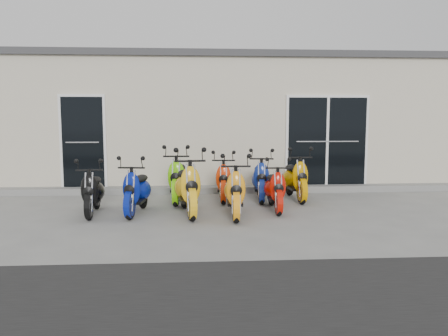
{
  "coord_description": "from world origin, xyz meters",
  "views": [
    {
      "loc": [
        -0.57,
        -8.21,
        1.77
      ],
      "look_at": [
        0.0,
        0.6,
        0.75
      ],
      "focal_mm": 35.0,
      "sensor_mm": 36.0,
      "label": 1
    }
  ],
  "objects": [
    {
      "name": "scooter_back_green",
      "position": [
        -0.95,
        0.97,
        0.62
      ],
      "size": [
        0.69,
        1.7,
        1.23
      ],
      "primitive_type": null,
      "rotation": [
        0.0,
        0.0,
        -0.05
      ],
      "color": "#70DF08",
      "rests_on": "ground"
    },
    {
      "name": "scooter_back_red",
      "position": [
        0.02,
        1.05,
        0.55
      ],
      "size": [
        0.66,
        1.54,
        1.11
      ],
      "primitive_type": null,
      "rotation": [
        0.0,
        0.0,
        -0.08
      ],
      "color": "red",
      "rests_on": "ground"
    },
    {
      "name": "door_left",
      "position": [
        -3.2,
        2.17,
        1.26
      ],
      "size": [
        1.07,
        0.08,
        2.22
      ],
      "primitive_type": "cube",
      "color": "black",
      "rests_on": "front_step"
    },
    {
      "name": "building",
      "position": [
        0.0,
        5.2,
        1.6
      ],
      "size": [
        14.0,
        6.0,
        3.2
      ],
      "primitive_type": "cube",
      "color": "beige",
      "rests_on": "ground"
    },
    {
      "name": "door_right",
      "position": [
        2.6,
        2.17,
        1.26
      ],
      "size": [
        2.02,
        0.08,
        2.22
      ],
      "primitive_type": "cube",
      "color": "black",
      "rests_on": "front_step"
    },
    {
      "name": "roof_cap",
      "position": [
        0.0,
        5.2,
        3.28
      ],
      "size": [
        14.2,
        6.2,
        0.16
      ],
      "primitive_type": "cube",
      "color": "#3F3F42",
      "rests_on": "building"
    },
    {
      "name": "scooter_front_blue",
      "position": [
        -1.66,
        -0.18,
        0.55
      ],
      "size": [
        0.72,
        1.56,
        1.11
      ],
      "primitive_type": null,
      "rotation": [
        0.0,
        0.0,
        -0.12
      ],
      "color": "#07198A",
      "rests_on": "ground"
    },
    {
      "name": "front_step",
      "position": [
        0.0,
        2.02,
        0.07
      ],
      "size": [
        14.0,
        0.4,
        0.15
      ],
      "primitive_type": "cube",
      "color": "gray",
      "rests_on": "ground"
    },
    {
      "name": "scooter_back_yellow",
      "position": [
        1.57,
        1.0,
        0.59
      ],
      "size": [
        0.63,
        1.61,
        1.18
      ],
      "primitive_type": null,
      "rotation": [
        0.0,
        0.0,
        0.03
      ],
      "color": "#D08F00",
      "rests_on": "ground"
    },
    {
      "name": "ground",
      "position": [
        0.0,
        0.0,
        0.0
      ],
      "size": [
        80.0,
        80.0,
        0.0
      ],
      "primitive_type": "plane",
      "color": "gray",
      "rests_on": "ground"
    },
    {
      "name": "scooter_front_black",
      "position": [
        -2.46,
        -0.19,
        0.53
      ],
      "size": [
        0.64,
        1.48,
        1.06
      ],
      "primitive_type": null,
      "rotation": [
        0.0,
        0.0,
        0.08
      ],
      "color": "black",
      "rests_on": "ground"
    },
    {
      "name": "scooter_front_orange_a",
      "position": [
        -0.73,
        -0.28,
        0.63
      ],
      "size": [
        0.86,
        1.78,
        1.27
      ],
      "primitive_type": null,
      "rotation": [
        0.0,
        0.0,
        0.14
      ],
      "color": "yellow",
      "rests_on": "ground"
    },
    {
      "name": "scooter_front_red",
      "position": [
        0.93,
        -0.07,
        0.53
      ],
      "size": [
        0.57,
        1.46,
        1.06
      ],
      "primitive_type": null,
      "rotation": [
        0.0,
        0.0,
        -0.04
      ],
      "color": "#BF1205",
      "rests_on": "ground"
    },
    {
      "name": "scooter_back_blue",
      "position": [
        0.82,
        1.02,
        0.57
      ],
      "size": [
        0.72,
        1.6,
        1.15
      ],
      "primitive_type": null,
      "rotation": [
        0.0,
        0.0,
        -0.1
      ],
      "color": "navy",
      "rests_on": "ground"
    },
    {
      "name": "scooter_front_orange_b",
      "position": [
        0.12,
        -0.5,
        0.59
      ],
      "size": [
        0.65,
        1.61,
        1.17
      ],
      "primitive_type": null,
      "rotation": [
        0.0,
        0.0,
        -0.05
      ],
      "color": "#FF9C15",
      "rests_on": "ground"
    }
  ]
}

